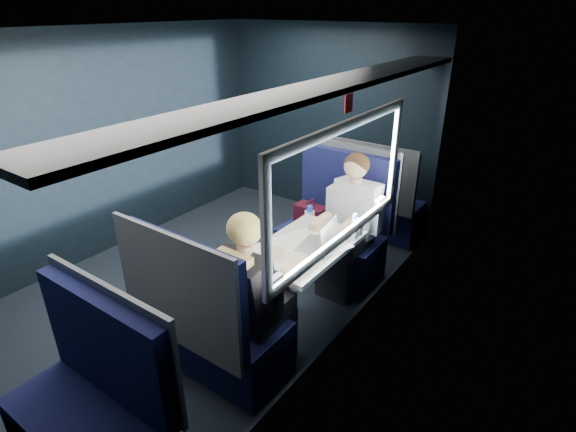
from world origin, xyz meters
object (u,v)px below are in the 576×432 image
Objects in this scene: seat_row_front at (375,203)px; man at (350,218)px; seat_bay_far at (211,326)px; seat_row_back at (94,415)px; woman at (252,290)px; table at (301,252)px; seat_bay_near at (334,232)px; bottle_small at (354,228)px; cup at (358,229)px; laptop at (323,241)px.

man is at bearing -77.17° from seat_row_front.
seat_bay_far is 2.67m from seat_row_front.
woman is at bearing 77.07° from seat_row_back.
man is at bearing 84.28° from seat_row_back.
table is at bearing -95.52° from man.
seat_bay_near is at bearing 102.41° from table.
seat_bay_near is 0.43m from man.
bottle_small is (0.23, 1.02, 0.11)m from woman.
cup is at bearing -52.16° from man.
cup is at bearing 78.80° from woman.
laptop reaches higher than bottle_small.
seat_bay_far is 1.62m from man.
seat_bay_near reaches higher than table.
seat_row_back is 0.88× the size of woman.
seat_bay_far is 5.59× the size of bottle_small.
bottle_small is at bearing -59.22° from man.
seat_bay_far reaches higher than table.
seat_bay_near is 0.85m from bottle_small.
seat_bay_near is 0.95× the size of woman.
man is 0.68m from laptop.
woman reaches higher than bottle_small.
table is 2.77× the size of laptop.
seat_bay_far is 1.09× the size of seat_row_back.
woman is (0.26, -1.58, 0.31)m from seat_bay_near.
laptop is at bearing 9.66° from table.
seat_row_back is 2.53m from man.
seat_row_front is 2.54m from woman.
laptop is 0.40m from cup.
seat_row_back is at bearing -90.00° from seat_bay_far.
seat_bay_near is 0.95× the size of man.
man reaches higher than bottle_small.
man is (0.25, 1.57, 0.30)m from seat_bay_far.
table is at bearing -170.34° from laptop.
bottle_small is at bearing 66.80° from laptop.
laptop is at bearing -66.35° from seat_bay_near.
seat_row_front is (-0.18, 1.80, -0.25)m from table.
bottle_small is at bearing 46.41° from table.
table is 0.52m from cup.
seat_bay_far is 0.95× the size of woman.
seat_row_back is at bearing -89.80° from seat_bay_near.
man and woman have the same top height.
seat_row_back reaches higher than cup.
woman is 13.71× the size of cup.
laptop is (0.36, 0.90, 0.39)m from seat_bay_far.
seat_row_front is at bearing 101.49° from laptop.
woman is at bearing -84.55° from table.
seat_bay_far is 3.49× the size of laptop.
cup is (0.29, 0.41, 0.12)m from table.
man reaches higher than cup.
seat_row_front is 0.88× the size of man.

